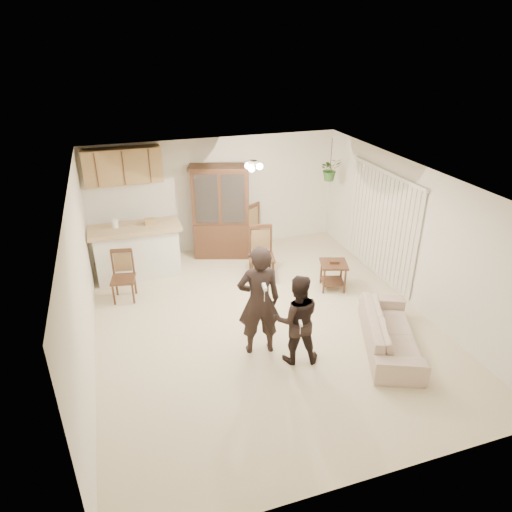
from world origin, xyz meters
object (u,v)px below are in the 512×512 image
object	(u,v)px
side_table	(333,275)
chair_hutch_right	(245,237)
sofa	(391,327)
chair_bar	(124,286)
chair_hutch_left	(261,266)
adult	(259,300)
china_hutch	(221,213)
child	(297,322)

from	to	relation	value
side_table	chair_hutch_right	size ratio (longest dim) A/B	0.53
sofa	chair_bar	size ratio (longest dim) A/B	1.99
chair_hutch_left	chair_bar	bearing A→B (deg)	-169.71
sofa	chair_hutch_right	xyz separation A→B (m)	(-1.14, 4.09, -0.04)
chair_hutch_left	sofa	bearing A→B (deg)	-53.93
side_table	chair_hutch_right	distance (m)	2.43
side_table	chair_hutch_left	xyz separation A→B (m)	(-1.19, 0.75, 0.03)
adult	china_hutch	world-z (taller)	china_hutch
sofa	adult	xyz separation A→B (m)	(-1.98, 0.56, 0.53)
chair_hutch_left	chair_hutch_right	size ratio (longest dim) A/B	0.95
sofa	side_table	size ratio (longest dim) A/B	3.03
adult	chair_hutch_left	distance (m)	2.34
adult	side_table	world-z (taller)	adult
sofa	chair_bar	distance (m)	4.74
adult	side_table	bearing A→B (deg)	-136.78
china_hutch	chair_bar	bearing A→B (deg)	-131.68
side_table	chair_hutch_right	bearing A→B (deg)	117.46
side_table	chair_hutch_left	size ratio (longest dim) A/B	0.56
china_hutch	side_table	bearing A→B (deg)	-33.52
side_table	chair_bar	world-z (taller)	chair_bar
chair_bar	sofa	bearing A→B (deg)	-25.17
adult	chair_hutch_right	distance (m)	3.68
child	chair_bar	bearing A→B (deg)	-33.35
chair_bar	chair_hutch_right	bearing A→B (deg)	36.60
chair_bar	chair_hutch_left	size ratio (longest dim) A/B	0.86
sofa	adult	distance (m)	2.12
chair_bar	chair_hutch_right	world-z (taller)	chair_hutch_right
sofa	side_table	bearing A→B (deg)	23.69
adult	chair_bar	bearing A→B (deg)	-41.51
adult	chair_hutch_right	bearing A→B (deg)	-95.26
sofa	chair_hutch_right	distance (m)	4.25
chair_bar	chair_hutch_left	distance (m)	2.64
sofa	china_hutch	distance (m)	4.41
sofa	chair_bar	xyz separation A→B (m)	(-3.85, 2.76, -0.10)
child	china_hutch	bearing A→B (deg)	-73.14
side_table	chair_hutch_right	world-z (taller)	chair_hutch_right
sofa	chair_hutch_right	bearing A→B (deg)	38.62
child	chair_hutch_right	xyz separation A→B (m)	(0.38, 3.92, -0.35)
china_hutch	side_table	size ratio (longest dim) A/B	3.26
sofa	chair_hutch_left	xyz separation A→B (m)	(-1.21, 2.69, -0.06)
china_hutch	chair_hutch_right	distance (m)	0.86
adult	child	bearing A→B (deg)	147.95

